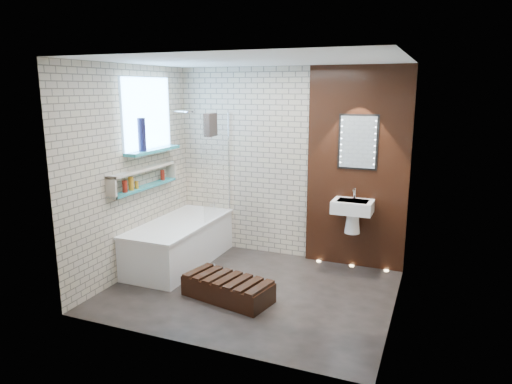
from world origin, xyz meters
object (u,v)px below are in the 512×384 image
at_px(washbasin, 353,211).
at_px(walnut_step, 228,289).
at_px(led_mirror, 358,142).
at_px(bath_screen, 217,166).
at_px(bathtub, 180,242).

bearing_deg(washbasin, walnut_step, -128.92).
relative_size(led_mirror, walnut_step, 0.70).
height_order(bath_screen, washbasin, bath_screen).
xyz_separation_m(bath_screen, washbasin, (1.82, 0.18, -0.49)).
distance_m(bathtub, walnut_step, 1.32).
xyz_separation_m(bathtub, bath_screen, (0.35, 0.44, 0.99)).
relative_size(bathtub, walnut_step, 1.73).
bearing_deg(bath_screen, walnut_step, -59.17).
bearing_deg(bath_screen, bathtub, -128.90).
bearing_deg(bathtub, walnut_step, -35.16).
height_order(washbasin, walnut_step, washbasin).
distance_m(bathtub, bath_screen, 1.14).
bearing_deg(bath_screen, led_mirror, 10.66).
height_order(bathtub, bath_screen, bath_screen).
xyz_separation_m(washbasin, walnut_step, (-1.11, -1.37, -0.68)).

